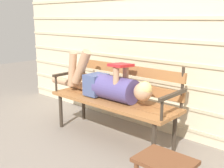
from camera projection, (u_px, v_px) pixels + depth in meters
ground_plane at (101, 142)px, 3.09m from camera, size 12.00×12.00×0.00m
house_siding at (143, 39)px, 3.38m from camera, size 4.64×0.08×2.22m
park_bench at (116, 95)px, 3.16m from camera, size 1.59×0.51×0.89m
reclining_person at (107, 85)px, 3.13m from camera, size 1.66×0.27×0.55m
footstool at (165, 168)px, 2.02m from camera, size 0.41×0.31×0.36m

